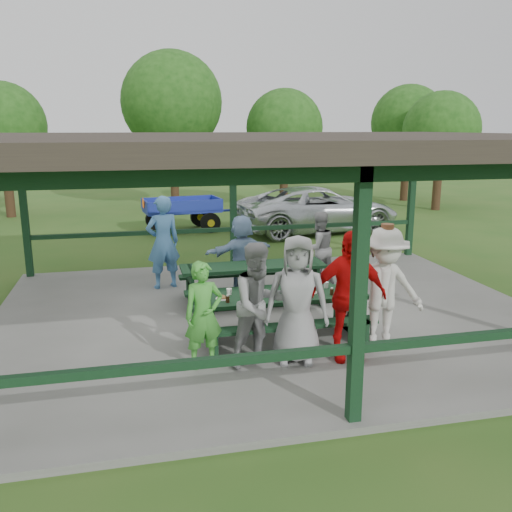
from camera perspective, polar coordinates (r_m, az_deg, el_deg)
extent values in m
plane|color=#2C571B|center=(10.10, 1.67, -6.64)|extent=(90.00, 90.00, 0.00)
cube|color=slate|center=(10.09, 1.68, -6.38)|extent=(10.00, 8.00, 0.10)
cube|color=black|center=(6.18, 10.72, -4.39)|extent=(0.15, 0.15, 3.00)
cube|color=black|center=(13.33, -23.21, 4.29)|extent=(0.15, 0.15, 3.00)
cube|color=black|center=(13.33, -2.42, 5.37)|extent=(0.15, 0.15, 3.00)
cube|color=black|center=(14.96, 16.05, 5.75)|extent=(0.15, 0.15, 3.00)
cube|color=black|center=(5.92, -11.87, -11.52)|extent=(4.65, 0.10, 0.10)
cube|color=black|center=(13.21, -12.69, 2.34)|extent=(4.65, 0.10, 0.10)
cube|color=black|center=(14.06, 7.28, 3.22)|extent=(4.65, 0.10, 0.10)
cube|color=black|center=(5.91, 11.31, 8.64)|extent=(9.80, 0.15, 0.20)
cube|color=black|center=(13.21, -2.48, 11.40)|extent=(9.80, 0.15, 0.20)
cube|color=#302923|center=(9.49, 1.81, 11.94)|extent=(10.60, 8.60, 0.24)
cube|color=black|center=(8.71, 2.78, -4.28)|extent=(2.73, 0.75, 0.06)
cube|color=black|center=(8.30, 3.81, -7.36)|extent=(2.73, 0.28, 0.05)
cube|color=black|center=(9.31, 1.84, -5.00)|extent=(2.73, 0.28, 0.05)
cube|color=black|center=(8.59, -4.92, -7.01)|extent=(0.06, 0.70, 0.75)
cube|color=black|center=(9.19, 9.92, -5.77)|extent=(0.06, 0.70, 0.75)
cube|color=black|center=(8.64, -4.90, -7.94)|extent=(0.06, 1.39, 0.45)
cube|color=black|center=(9.24, 9.88, -6.65)|extent=(0.06, 1.39, 0.45)
cube|color=black|center=(10.56, -0.30, -1.08)|extent=(2.80, 0.75, 0.06)
cube|color=black|center=(10.12, 0.39, -3.46)|extent=(2.80, 0.28, 0.05)
cube|color=black|center=(11.16, -0.93, -1.85)|extent=(2.80, 0.28, 0.05)
cube|color=black|center=(10.47, -6.85, -3.28)|extent=(0.06, 0.70, 0.75)
cube|color=black|center=(10.98, 5.94, -2.46)|extent=(0.06, 0.70, 0.75)
cube|color=black|center=(10.51, -6.83, -4.06)|extent=(0.06, 1.39, 0.45)
cube|color=black|center=(11.02, 5.92, -3.21)|extent=(0.06, 1.39, 0.45)
cylinder|color=white|center=(8.49, -3.53, -4.50)|extent=(0.22, 0.22, 0.01)
torus|color=#966435|center=(8.46, -3.78, -4.41)|extent=(0.10, 0.10, 0.03)
torus|color=#966435|center=(8.47, -3.25, -4.38)|extent=(0.10, 0.10, 0.03)
torus|color=#966435|center=(8.53, -3.59, -4.27)|extent=(0.10, 0.10, 0.03)
cylinder|color=white|center=(8.61, 0.45, -4.23)|extent=(0.22, 0.22, 0.01)
torus|color=#966435|center=(8.57, 0.22, -4.14)|extent=(0.10, 0.10, 0.03)
torus|color=#966435|center=(8.59, 0.74, -4.11)|extent=(0.10, 0.10, 0.03)
torus|color=#966435|center=(8.64, 0.38, -4.00)|extent=(0.10, 0.10, 0.03)
cylinder|color=white|center=(8.83, 5.73, -3.84)|extent=(0.22, 0.22, 0.01)
torus|color=#966435|center=(8.79, 5.53, -3.76)|extent=(0.10, 0.10, 0.03)
torus|color=#966435|center=(8.82, 6.02, -3.72)|extent=(0.10, 0.10, 0.03)
torus|color=#966435|center=(8.86, 5.64, -3.62)|extent=(0.10, 0.10, 0.03)
cylinder|color=white|center=(9.04, 9.45, -3.54)|extent=(0.22, 0.22, 0.01)
torus|color=#966435|center=(9.00, 9.27, -3.46)|extent=(0.10, 0.10, 0.03)
torus|color=#966435|center=(9.03, 9.74, -3.43)|extent=(0.10, 0.10, 0.03)
torus|color=#966435|center=(9.07, 9.35, -3.33)|extent=(0.10, 0.10, 0.03)
cylinder|color=#381E0F|center=(8.32, -3.01, -4.56)|extent=(0.06, 0.06, 0.10)
cylinder|color=#381E0F|center=(8.38, -0.59, -4.40)|extent=(0.06, 0.06, 0.10)
cylinder|color=#381E0F|center=(8.53, 3.55, -4.10)|extent=(0.06, 0.06, 0.10)
cylinder|color=#381E0F|center=(8.62, 5.44, -3.95)|extent=(0.06, 0.06, 0.10)
cylinder|color=#381E0F|center=(8.75, 7.98, -3.75)|extent=(0.06, 0.06, 0.10)
cylinder|color=#381E0F|center=(8.85, 9.53, -3.63)|extent=(0.06, 0.06, 0.10)
cone|color=white|center=(8.69, -2.84, -3.76)|extent=(0.09, 0.09, 0.10)
cone|color=white|center=(8.76, -0.56, -3.61)|extent=(0.09, 0.09, 0.10)
cone|color=white|center=(9.05, 6.31, -3.13)|extent=(0.09, 0.09, 0.10)
cone|color=white|center=(9.05, 6.37, -3.13)|extent=(0.09, 0.09, 0.10)
cone|color=white|center=(9.11, 7.38, -3.05)|extent=(0.09, 0.09, 0.10)
imported|color=green|center=(7.73, -5.54, -6.22)|extent=(0.62, 0.46, 1.55)
imported|color=gray|center=(7.72, 0.35, -5.17)|extent=(1.05, 0.93, 1.81)
imported|color=gray|center=(7.86, 4.34, -4.60)|extent=(1.05, 0.83, 1.88)
imported|color=#BE0909|center=(8.02, 9.67, -4.14)|extent=(1.19, 0.61, 1.94)
imported|color=silver|center=(8.43, 13.32, -3.51)|extent=(1.30, 0.82, 1.92)
cylinder|color=brown|center=(8.22, 13.65, 2.51)|extent=(0.35, 0.35, 0.02)
cylinder|color=brown|center=(8.21, 13.68, 2.93)|extent=(0.21, 0.21, 0.11)
imported|color=#7E9DC3|center=(11.19, -1.51, 0.24)|extent=(1.58, 0.89, 1.63)
imported|color=#4479B2|center=(11.62, -9.75, 1.44)|extent=(0.82, 0.64, 1.98)
imported|color=gray|center=(11.81, 6.59, 0.82)|extent=(0.89, 0.76, 1.61)
imported|color=silver|center=(18.47, 6.57, 4.92)|extent=(5.75, 3.17, 1.52)
cube|color=navy|center=(18.60, -7.80, 4.79)|extent=(2.64, 1.58, 0.11)
cube|color=navy|center=(17.97, -7.36, 5.22)|extent=(2.47, 0.40, 0.36)
cube|color=navy|center=(19.17, -8.25, 5.70)|extent=(2.47, 0.40, 0.36)
cube|color=navy|center=(18.33, -11.62, 5.21)|extent=(0.22, 1.24, 0.36)
cube|color=navy|center=(18.89, -4.13, 5.69)|extent=(0.22, 1.24, 0.36)
cylinder|color=black|center=(17.85, -9.76, 3.14)|extent=(0.69, 0.25, 0.68)
cylinder|color=yellow|center=(17.85, -9.76, 3.14)|extent=(0.27, 0.23, 0.25)
cylinder|color=black|center=(19.14, -10.56, 3.80)|extent=(0.69, 0.25, 0.68)
cylinder|color=yellow|center=(19.14, -10.56, 3.80)|extent=(0.27, 0.23, 0.25)
cylinder|color=black|center=(18.22, -4.83, 3.50)|extent=(0.69, 0.25, 0.68)
cylinder|color=yellow|center=(18.22, -4.83, 3.50)|extent=(0.27, 0.23, 0.25)
cylinder|color=black|center=(19.49, -5.92, 4.12)|extent=(0.69, 0.25, 0.68)
cylinder|color=yellow|center=(19.49, -5.92, 4.12)|extent=(0.27, 0.23, 0.25)
cube|color=navy|center=(19.06, -2.83, 4.84)|extent=(0.89, 0.19, 0.07)
cone|color=#F2590C|center=(18.31, -11.77, 5.48)|extent=(0.07, 0.35, 0.36)
cylinder|color=#342515|center=(23.39, -24.64, 6.89)|extent=(0.36, 0.36, 2.59)
sphere|color=#1B4913|center=(23.29, -25.19, 12.32)|extent=(3.31, 3.31, 3.31)
cylinder|color=#342515|center=(23.85, -8.60, 8.91)|extent=(0.36, 0.36, 3.29)
sphere|color=#1B4913|center=(23.81, -8.85, 15.72)|extent=(4.22, 4.22, 4.22)
cylinder|color=#342515|center=(23.63, 2.95, 8.07)|extent=(0.36, 0.36, 2.53)
sphere|color=#1B4913|center=(23.53, 3.01, 13.35)|extent=(3.24, 3.24, 3.24)
cylinder|color=#342515|center=(24.44, 18.56, 7.50)|extent=(0.36, 0.36, 2.47)
sphere|color=#1B4913|center=(24.34, 18.94, 12.47)|extent=(3.16, 3.16, 3.16)
cylinder|color=#342515|center=(27.20, 15.43, 8.51)|extent=(0.36, 0.36, 2.71)
sphere|color=#1B4913|center=(27.12, 15.74, 13.41)|extent=(3.47, 3.47, 3.47)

